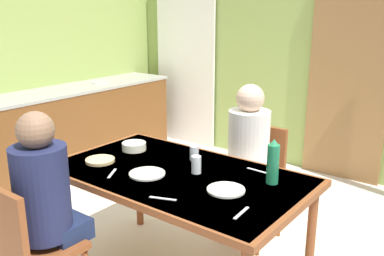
{
  "coord_description": "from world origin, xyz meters",
  "views": [
    {
      "loc": [
        1.94,
        -2.12,
        1.73
      ],
      "look_at": [
        0.39,
        -0.09,
        1.01
      ],
      "focal_mm": 39.74,
      "sensor_mm": 36.0,
      "label": 1
    }
  ],
  "objects_px": {
    "serving_bowl_center": "(134,146)",
    "chair_far_diner": "(255,175)",
    "dining_table": "(177,183)",
    "kitchen_counter": "(79,126)",
    "person_far_diner": "(248,145)",
    "person_near_diner": "(44,189)",
    "water_bottle_green_near": "(273,163)",
    "chair_near_diner": "(27,246)"
  },
  "relations": [
    {
      "from": "serving_bowl_center",
      "to": "chair_far_diner",
      "type": "bearing_deg",
      "value": 47.38
    },
    {
      "from": "dining_table",
      "to": "serving_bowl_center",
      "type": "bearing_deg",
      "value": 164.17
    },
    {
      "from": "dining_table",
      "to": "serving_bowl_center",
      "type": "relative_size",
      "value": 9.38
    },
    {
      "from": "kitchen_counter",
      "to": "serving_bowl_center",
      "type": "bearing_deg",
      "value": -26.08
    },
    {
      "from": "chair_far_diner",
      "to": "serving_bowl_center",
      "type": "relative_size",
      "value": 5.12
    },
    {
      "from": "kitchen_counter",
      "to": "serving_bowl_center",
      "type": "distance_m",
      "value": 1.95
    },
    {
      "from": "dining_table",
      "to": "person_far_diner",
      "type": "relative_size",
      "value": 2.07
    },
    {
      "from": "chair_far_diner",
      "to": "dining_table",
      "type": "bearing_deg",
      "value": 82.96
    },
    {
      "from": "chair_far_diner",
      "to": "serving_bowl_center",
      "type": "height_order",
      "value": "chair_far_diner"
    },
    {
      "from": "person_near_diner",
      "to": "water_bottle_green_near",
      "type": "relative_size",
      "value": 2.89
    },
    {
      "from": "person_far_diner",
      "to": "serving_bowl_center",
      "type": "bearing_deg",
      "value": 40.87
    },
    {
      "from": "dining_table",
      "to": "chair_far_diner",
      "type": "relative_size",
      "value": 1.83
    },
    {
      "from": "kitchen_counter",
      "to": "person_far_diner",
      "type": "height_order",
      "value": "person_far_diner"
    },
    {
      "from": "person_far_diner",
      "to": "water_bottle_green_near",
      "type": "height_order",
      "value": "person_far_diner"
    },
    {
      "from": "chair_near_diner",
      "to": "person_far_diner",
      "type": "relative_size",
      "value": 1.13
    },
    {
      "from": "person_near_diner",
      "to": "dining_table",
      "type": "bearing_deg",
      "value": 60.78
    },
    {
      "from": "water_bottle_green_near",
      "to": "chair_far_diner",
      "type": "bearing_deg",
      "value": 125.67
    },
    {
      "from": "kitchen_counter",
      "to": "chair_far_diner",
      "type": "relative_size",
      "value": 2.72
    },
    {
      "from": "chair_near_diner",
      "to": "water_bottle_green_near",
      "type": "xyz_separation_m",
      "value": [
        0.92,
        1.02,
        0.38
      ]
    },
    {
      "from": "dining_table",
      "to": "chair_near_diner",
      "type": "xyz_separation_m",
      "value": [
        -0.38,
        -0.82,
        -0.19
      ]
    },
    {
      "from": "person_far_diner",
      "to": "dining_table",
      "type": "bearing_deg",
      "value": 81.56
    },
    {
      "from": "chair_far_diner",
      "to": "water_bottle_green_near",
      "type": "distance_m",
      "value": 0.84
    },
    {
      "from": "serving_bowl_center",
      "to": "person_near_diner",
      "type": "bearing_deg",
      "value": -80.68
    },
    {
      "from": "dining_table",
      "to": "chair_near_diner",
      "type": "relative_size",
      "value": 1.83
    },
    {
      "from": "dining_table",
      "to": "person_far_diner",
      "type": "xyz_separation_m",
      "value": [
        0.1,
        0.68,
        0.09
      ]
    },
    {
      "from": "kitchen_counter",
      "to": "chair_near_diner",
      "type": "xyz_separation_m",
      "value": [
        1.86,
        -1.81,
        0.05
      ]
    },
    {
      "from": "chair_far_diner",
      "to": "person_near_diner",
      "type": "relative_size",
      "value": 1.13
    },
    {
      "from": "chair_near_diner",
      "to": "person_far_diner",
      "type": "xyz_separation_m",
      "value": [
        0.48,
        1.49,
        0.28
      ]
    },
    {
      "from": "kitchen_counter",
      "to": "person_near_diner",
      "type": "bearing_deg",
      "value": -41.88
    },
    {
      "from": "chair_near_diner",
      "to": "water_bottle_green_near",
      "type": "relative_size",
      "value": 3.26
    },
    {
      "from": "dining_table",
      "to": "chair_far_diner",
      "type": "xyz_separation_m",
      "value": [
        0.1,
        0.82,
        -0.19
      ]
    },
    {
      "from": "person_near_diner",
      "to": "person_far_diner",
      "type": "xyz_separation_m",
      "value": [
        0.48,
        1.36,
        0.0
      ]
    },
    {
      "from": "chair_far_diner",
      "to": "water_bottle_green_near",
      "type": "xyz_separation_m",
      "value": [
        0.44,
        -0.61,
        0.38
      ]
    },
    {
      "from": "person_near_diner",
      "to": "person_far_diner",
      "type": "height_order",
      "value": "same"
    },
    {
      "from": "water_bottle_green_near",
      "to": "person_far_diner",
      "type": "bearing_deg",
      "value": 132.75
    },
    {
      "from": "chair_near_diner",
      "to": "serving_bowl_center",
      "type": "bearing_deg",
      "value": 98.02
    },
    {
      "from": "kitchen_counter",
      "to": "dining_table",
      "type": "height_order",
      "value": "kitchen_counter"
    },
    {
      "from": "kitchen_counter",
      "to": "person_far_diner",
      "type": "relative_size",
      "value": 3.07
    },
    {
      "from": "chair_near_diner",
      "to": "kitchen_counter",
      "type": "bearing_deg",
      "value": 135.88
    },
    {
      "from": "dining_table",
      "to": "chair_far_diner",
      "type": "bearing_deg",
      "value": 82.96
    },
    {
      "from": "dining_table",
      "to": "chair_near_diner",
      "type": "distance_m",
      "value": 0.92
    },
    {
      "from": "chair_far_diner",
      "to": "serving_bowl_center",
      "type": "distance_m",
      "value": 0.95
    }
  ]
}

